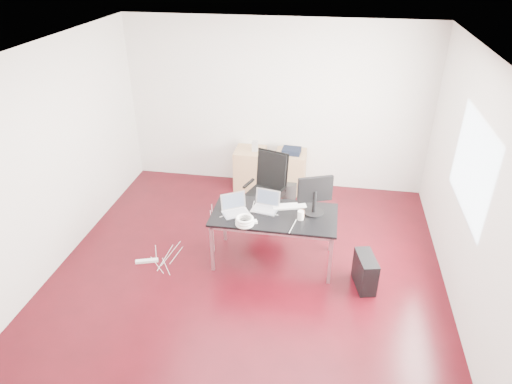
% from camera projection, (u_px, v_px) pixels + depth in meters
% --- Properties ---
extents(room_shell, '(5.00, 5.00, 5.00)m').
position_uv_depth(room_shell, '(251.00, 174.00, 5.35)').
color(room_shell, '#33050C').
rests_on(room_shell, ground).
extents(desk, '(1.60, 0.80, 0.73)m').
position_uv_depth(desk, '(274.00, 217.00, 5.86)').
color(desk, black).
rests_on(desk, ground).
extents(office_chair, '(0.60, 0.62, 1.08)m').
position_uv_depth(office_chair, '(267.00, 186.00, 6.76)').
color(office_chair, black).
rests_on(office_chair, ground).
extents(filing_cabinet_left, '(0.50, 0.50, 0.70)m').
position_uv_depth(filing_cabinet_left, '(250.00, 168.00, 7.84)').
color(filing_cabinet_left, '#A67C53').
rests_on(filing_cabinet_left, ground).
extents(filing_cabinet_right, '(0.50, 0.50, 0.70)m').
position_uv_depth(filing_cabinet_right, '(290.00, 172.00, 7.74)').
color(filing_cabinet_right, '#A67C53').
rests_on(filing_cabinet_right, ground).
extents(pc_tower, '(0.30, 0.48, 0.44)m').
position_uv_depth(pc_tower, '(365.00, 272.00, 5.63)').
color(pc_tower, black).
rests_on(pc_tower, ground).
extents(wastebasket, '(0.30, 0.30, 0.28)m').
position_uv_depth(wastebasket, '(289.00, 190.00, 7.60)').
color(wastebasket, black).
rests_on(wastebasket, ground).
extents(power_strip, '(0.30, 0.15, 0.04)m').
position_uv_depth(power_strip, '(147.00, 261.00, 6.14)').
color(power_strip, white).
rests_on(power_strip, ground).
extents(laptop_left, '(0.41, 0.39, 0.23)m').
position_uv_depth(laptop_left, '(235.00, 208.00, 5.85)').
color(laptop_left, silver).
rests_on(laptop_left, desk).
extents(laptop_right, '(0.37, 0.31, 0.23)m').
position_uv_depth(laptop_right, '(266.00, 205.00, 5.93)').
color(laptop_right, silver).
rests_on(laptop_right, desk).
extents(monitor, '(0.44, 0.26, 0.51)m').
position_uv_depth(monitor, '(315.00, 193.00, 5.73)').
color(monitor, black).
rests_on(monitor, desk).
extents(keyboard, '(0.46, 0.25, 0.02)m').
position_uv_depth(keyboard, '(289.00, 206.00, 5.98)').
color(keyboard, white).
rests_on(keyboard, desk).
extents(cup_white, '(0.09, 0.09, 0.12)m').
position_uv_depth(cup_white, '(301.00, 215.00, 5.70)').
color(cup_white, white).
rests_on(cup_white, desk).
extents(cup_brown, '(0.09, 0.09, 0.10)m').
position_uv_depth(cup_brown, '(302.00, 214.00, 5.75)').
color(cup_brown, '#522C1C').
rests_on(cup_brown, desk).
extents(cable_coil, '(0.24, 0.24, 0.11)m').
position_uv_depth(cable_coil, '(245.00, 221.00, 5.59)').
color(cable_coil, white).
rests_on(cable_coil, desk).
extents(power_adapter, '(0.09, 0.09, 0.03)m').
position_uv_depth(power_adapter, '(254.00, 222.00, 5.65)').
color(power_adapter, white).
rests_on(power_adapter, desk).
extents(speaker, '(0.09, 0.08, 0.18)m').
position_uv_depth(speaker, '(255.00, 146.00, 7.59)').
color(speaker, '#9E9E9E').
rests_on(speaker, filing_cabinet_left).
extents(navy_garment, '(0.31, 0.26, 0.09)m').
position_uv_depth(navy_garment, '(291.00, 151.00, 7.52)').
color(navy_garment, black).
rests_on(navy_garment, filing_cabinet_right).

